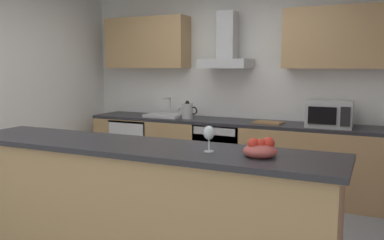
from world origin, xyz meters
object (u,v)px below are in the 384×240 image
Objects in this scene: fruit_bowl at (260,149)px; chopping_board at (269,123)px; microwave at (330,114)px; refrigerator at (137,148)px; wine_glass at (209,134)px; oven at (222,154)px; range_hood at (227,50)px; kettle at (187,111)px; sink at (166,115)px.

fruit_bowl is 0.65× the size of chopping_board.
refrigerator is at bearing 179.44° from microwave.
wine_glass is 0.81× the size of fruit_bowl.
range_hood is at bearing 90.00° from oven.
refrigerator is 2.66m from microwave.
range_hood reaches higher than wine_glass.
oven is at bearing 178.78° from microwave.
kettle is 1.09m from chopping_board.
oven is 1.43m from microwave.
fruit_bowl is at bearing -55.07° from kettle.
refrigerator is at bearing 131.39° from wine_glass.
refrigerator is 1.70× the size of microwave.
wine_glass is (0.78, -2.47, -0.65)m from range_hood.
kettle is 0.85× the size of chopping_board.
refrigerator is 1.70× the size of sink.
chopping_board is (-0.17, 2.32, -0.23)m from wine_glass.
chopping_board is (1.89, -0.02, 0.49)m from refrigerator.
sink is 1.47× the size of chopping_board.
fruit_bowl is (1.13, -2.33, 0.60)m from oven.
wine_glass reaches higher than sink.
sink is 0.69× the size of range_hood.
wine_glass reaches higher than chopping_board.
microwave is 0.71m from chopping_board.
fruit_bowl reaches higher than oven.
sink is (-0.83, 0.01, 0.47)m from oven.
sink is at bearing 124.31° from wine_glass.
sink is 0.36m from kettle.
fruit_bowl is (1.95, -2.34, 0.13)m from sink.
microwave is 2.81× the size of wine_glass.
oven reaches higher than refrigerator.
oven is at bearing 108.34° from wine_glass.
oven is 1.60× the size of sink.
microwave is (1.30, -0.03, 0.59)m from oven.
range_hood is at bearing 8.14° from sink.
range_hood is 1.08m from chopping_board.
range_hood is 3.27× the size of fruit_bowl.
sink is at bearing 178.62° from chopping_board.
sink is 1.44m from chopping_board.
refrigerator is 0.68m from sink.
kettle is 2.63m from wine_glass.
refrigerator is 1.88m from range_hood.
oven is at bearing 177.77° from chopping_board.
oven is at bearing 4.04° from kettle.
oven is 0.95m from sink.
fruit_bowl is (1.60, -2.30, 0.06)m from kettle.
oven is at bearing 0.12° from refrigerator.
oven is 1.28m from refrigerator.
oven is 2.35× the size of chopping_board.
sink is 2.85m from wine_glass.
sink is at bearing 179.24° from oven.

